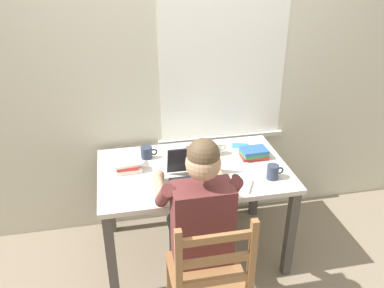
# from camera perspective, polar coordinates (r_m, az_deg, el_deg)

# --- Properties ---
(ground_plane) EXTENTS (8.00, 8.00, 0.00)m
(ground_plane) POSITION_cam_1_polar(r_m,az_deg,el_deg) (3.25, 0.20, -14.67)
(ground_plane) COLOR gray
(back_wall) EXTENTS (6.00, 0.08, 2.60)m
(back_wall) POSITION_cam_1_polar(r_m,az_deg,el_deg) (3.03, -1.55, 10.48)
(back_wall) COLOR beige
(back_wall) RESTS_ON ground
(desk) EXTENTS (1.31, 0.82, 0.73)m
(desk) POSITION_cam_1_polar(r_m,az_deg,el_deg) (2.86, 0.22, -5.12)
(desk) COLOR beige
(desk) RESTS_ON ground
(seated_person) EXTENTS (0.50, 0.60, 1.26)m
(seated_person) POSITION_cam_1_polar(r_m,az_deg,el_deg) (2.43, 0.90, -10.15)
(seated_person) COLOR brown
(seated_person) RESTS_ON ground
(wooden_chair) EXTENTS (0.42, 0.42, 0.95)m
(wooden_chair) POSITION_cam_1_polar(r_m,az_deg,el_deg) (2.38, 2.38, -18.51)
(wooden_chair) COLOR olive
(wooden_chair) RESTS_ON ground
(laptop) EXTENTS (0.33, 0.31, 0.22)m
(laptop) POSITION_cam_1_polar(r_m,az_deg,el_deg) (2.64, 0.37, -4.39)
(laptop) COLOR #232328
(laptop) RESTS_ON desk
(computer_mouse) EXTENTS (0.06, 0.10, 0.03)m
(computer_mouse) POSITION_cam_1_polar(r_m,az_deg,el_deg) (2.69, 6.28, -4.82)
(computer_mouse) COLOR black
(computer_mouse) RESTS_ON desk
(coffee_mug_white) EXTENTS (0.11, 0.07, 0.10)m
(coffee_mug_white) POSITION_cam_1_polar(r_m,az_deg,el_deg) (2.98, 3.51, -0.65)
(coffee_mug_white) COLOR silver
(coffee_mug_white) RESTS_ON desk
(coffee_mug_dark) EXTENTS (0.12, 0.08, 0.10)m
(coffee_mug_dark) POSITION_cam_1_polar(r_m,az_deg,el_deg) (2.73, 11.36, -3.88)
(coffee_mug_dark) COLOR #2D384C
(coffee_mug_dark) RESTS_ON desk
(coffee_mug_spare) EXTENTS (0.12, 0.08, 0.10)m
(coffee_mug_spare) POSITION_cam_1_polar(r_m,az_deg,el_deg) (2.92, -6.40, -1.31)
(coffee_mug_spare) COLOR #2D384C
(coffee_mug_spare) RESTS_ON desk
(book_stack_main) EXTENTS (0.20, 0.15, 0.07)m
(book_stack_main) POSITION_cam_1_polar(r_m,az_deg,el_deg) (2.81, -9.03, -3.05)
(book_stack_main) COLOR white
(book_stack_main) RESTS_ON desk
(book_stack_side) EXTENTS (0.20, 0.16, 0.07)m
(book_stack_side) POSITION_cam_1_polar(r_m,az_deg,el_deg) (2.97, 8.74, -1.26)
(book_stack_side) COLOR #BC332D
(book_stack_side) RESTS_ON desk
(paper_pile_near_laptop) EXTENTS (0.29, 0.22, 0.01)m
(paper_pile_near_laptop) POSITION_cam_1_polar(r_m,az_deg,el_deg) (2.89, -4.82, -2.60)
(paper_pile_near_laptop) COLOR white
(paper_pile_near_laptop) RESTS_ON desk
(paper_pile_back_corner) EXTENTS (0.26, 0.24, 0.02)m
(paper_pile_back_corner) POSITION_cam_1_polar(r_m,az_deg,el_deg) (2.65, 6.01, -5.65)
(paper_pile_back_corner) COLOR white
(paper_pile_back_corner) RESTS_ON desk
(landscape_photo_print) EXTENTS (0.15, 0.13, 0.00)m
(landscape_photo_print) POSITION_cam_1_polar(r_m,az_deg,el_deg) (3.14, 6.86, -0.25)
(landscape_photo_print) COLOR teal
(landscape_photo_print) RESTS_ON desk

